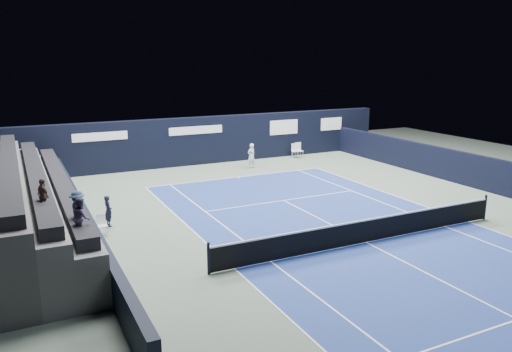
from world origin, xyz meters
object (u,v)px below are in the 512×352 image
(folding_chair_back_a, at_px, (295,148))
(line_judge_chair, at_px, (102,223))
(folding_chair_back_b, at_px, (299,149))
(tennis_player, at_px, (251,156))
(tennis_net, at_px, (367,230))

(folding_chair_back_a, distance_m, line_judge_chair, 18.13)
(folding_chair_back_a, height_order, line_judge_chair, folding_chair_back_a)
(folding_chair_back_a, relative_size, folding_chair_back_b, 0.90)
(folding_chair_back_b, relative_size, tennis_player, 0.69)
(folding_chair_back_b, relative_size, tennis_net, 0.08)
(line_judge_chair, relative_size, tennis_player, 0.54)
(folding_chair_back_a, bearing_deg, line_judge_chair, -126.11)
(folding_chair_back_b, bearing_deg, line_judge_chair, -143.39)
(folding_chair_back_b, bearing_deg, tennis_player, -158.26)
(folding_chair_back_a, relative_size, line_judge_chair, 1.15)
(folding_chair_back_b, xyz_separation_m, tennis_net, (-6.23, -15.35, -0.10))
(line_judge_chair, distance_m, tennis_player, 13.68)
(folding_chair_back_a, xyz_separation_m, tennis_net, (-6.08, -15.62, -0.14))
(folding_chair_back_a, xyz_separation_m, tennis_player, (-4.24, -1.76, 0.14))
(tennis_net, bearing_deg, line_judge_chair, 148.90)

